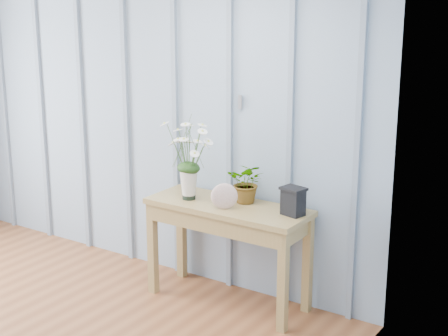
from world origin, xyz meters
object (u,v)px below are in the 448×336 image
Objects in this scene: carved_box at (293,201)px; sideboard at (228,220)px; felt_disc_vessel at (224,196)px; daisy_vase at (188,148)px.

sideboard is at bearing -174.24° from carved_box.
felt_disc_vessel is 0.48m from carved_box.
felt_disc_vessel is (0.04, -0.10, 0.21)m from sideboard.
carved_box is (0.49, 0.05, 0.21)m from sideboard.
daisy_vase is at bearing 136.63° from felt_disc_vessel.
sideboard is at bearing 8.85° from daisy_vase.
daisy_vase is (-0.31, -0.05, 0.49)m from sideboard.
carved_box is at bearing 5.76° from sideboard.
felt_disc_vessel is at bearing -161.69° from carved_box.
sideboard is at bearing 75.22° from felt_disc_vessel.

